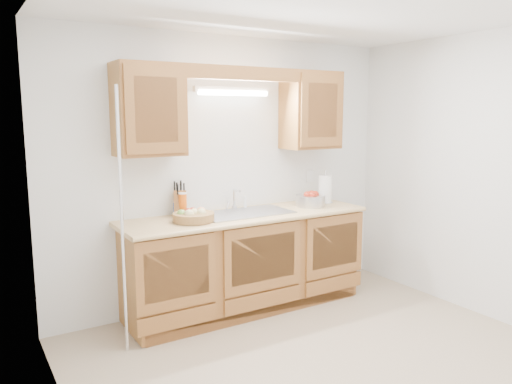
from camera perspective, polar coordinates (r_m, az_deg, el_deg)
room at (r=3.49m, az=8.68°, el=-0.15°), size 3.52×3.50×2.50m
base_cabinets at (r=4.64m, az=-1.22°, el=-8.04°), size 2.20×0.60×0.86m
countertop at (r=4.52m, az=-1.15°, el=-2.74°), size 2.30×0.63×0.04m
upper_cabinet_left at (r=4.21m, az=-12.19°, el=9.16°), size 0.55×0.33×0.75m
upper_cabinet_right at (r=5.01m, az=6.27°, el=9.25°), size 0.55×0.33×0.75m
valance at (r=4.44m, az=-1.23°, el=13.41°), size 2.20×0.05×0.12m
fluorescent_fixture at (r=4.63m, az=-2.67°, el=11.45°), size 0.76×0.08×0.08m
sink at (r=4.54m, az=-1.28°, el=-3.33°), size 0.84×0.46×0.36m
wire_shelf_pole at (r=3.80m, az=-15.04°, el=-3.45°), size 0.03×0.03×2.00m
outlet_plate at (r=5.25m, az=6.14°, el=1.85°), size 0.08×0.01×0.12m
fruit_basket at (r=4.22m, az=-7.17°, el=-2.71°), size 0.41×0.41×0.11m
knife_block at (r=4.45m, az=-8.65°, el=-1.24°), size 0.17×0.21×0.32m
orange_canister at (r=4.40m, az=-8.37°, el=-1.44°), size 0.08×0.08×0.21m
soap_bottle at (r=4.47m, az=-8.77°, el=-1.60°), size 0.10×0.10×0.17m
sponge at (r=4.49m, az=-8.69°, el=-2.54°), size 0.13×0.10×0.02m
paper_towel at (r=5.06m, az=7.91°, el=0.29°), size 0.16×0.16×0.33m
apple_bowl at (r=4.89m, az=6.24°, el=-0.88°), size 0.38×0.38×0.15m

